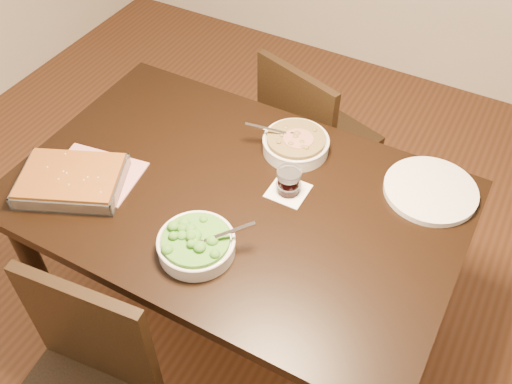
{
  "coord_description": "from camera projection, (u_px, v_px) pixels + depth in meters",
  "views": [
    {
      "loc": [
        0.65,
        -1.04,
        2.06
      ],
      "look_at": [
        0.08,
        -0.0,
        0.8
      ],
      "focal_mm": 40.0,
      "sensor_mm": 36.0,
      "label": 1
    }
  ],
  "objects": [
    {
      "name": "dinner_plate",
      "position": [
        431.0,
        190.0,
        1.79
      ],
      "size": [
        0.29,
        0.29,
        0.02
      ],
      "primitive_type": "cylinder",
      "color": "silver",
      "rests_on": "table"
    },
    {
      "name": "broccoli_bowl",
      "position": [
        196.0,
        244.0,
        1.62
      ],
      "size": [
        0.22,
        0.22,
        0.09
      ],
      "color": "silver",
      "rests_on": "table"
    },
    {
      "name": "wine_tumbler",
      "position": [
        289.0,
        181.0,
        1.77
      ],
      "size": [
        0.08,
        0.08,
        0.09
      ],
      "color": "black",
      "rests_on": "coaster"
    },
    {
      "name": "ground",
      "position": [
        240.0,
        319.0,
        2.34
      ],
      "size": [
        4.0,
        4.0,
        0.0
      ],
      "primitive_type": "plane",
      "color": "#452613",
      "rests_on": "ground"
    },
    {
      "name": "stew_bowl",
      "position": [
        296.0,
        143.0,
        1.91
      ],
      "size": [
        0.24,
        0.23,
        0.09
      ],
      "color": "silver",
      "rests_on": "table"
    },
    {
      "name": "magazine_a",
      "position": [
        95.0,
        174.0,
        1.85
      ],
      "size": [
        0.32,
        0.25,
        0.01
      ],
      "primitive_type": "cube",
      "rotation": [
        0.0,
        0.0,
        0.15
      ],
      "color": "#B93548",
      "rests_on": "table"
    },
    {
      "name": "chair_far",
      "position": [
        310.0,
        136.0,
        2.41
      ],
      "size": [
        0.5,
        0.5,
        0.84
      ],
      "rotation": [
        0.0,
        0.0,
        2.83
      ],
      "color": "black",
      "rests_on": "ground"
    },
    {
      "name": "table",
      "position": [
        236.0,
        214.0,
        1.86
      ],
      "size": [
        1.4,
        0.9,
        0.75
      ],
      "color": "black",
      "rests_on": "ground"
    },
    {
      "name": "baking_dish",
      "position": [
        72.0,
        181.0,
        1.79
      ],
      "size": [
        0.39,
        0.34,
        0.06
      ],
      "rotation": [
        0.0,
        0.0,
        0.42
      ],
      "color": "silver",
      "rests_on": "table"
    },
    {
      "name": "coaster",
      "position": [
        288.0,
        191.0,
        1.8
      ],
      "size": [
        0.12,
        0.12,
        0.0
      ],
      "primitive_type": "cube",
      "color": "white",
      "rests_on": "table"
    }
  ]
}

